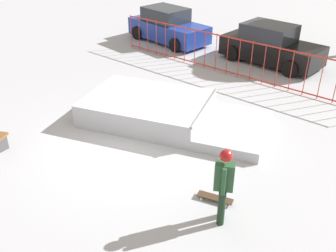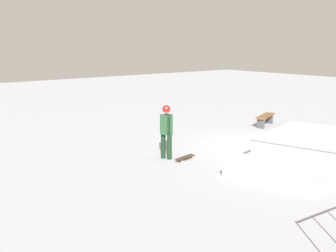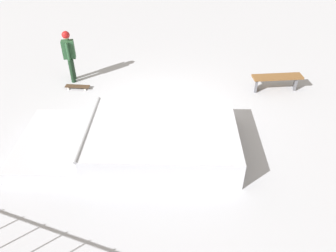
% 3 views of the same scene
% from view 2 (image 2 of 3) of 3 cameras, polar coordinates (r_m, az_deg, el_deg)
% --- Properties ---
extents(ground_plane, '(60.00, 60.00, 0.00)m').
position_cam_2_polar(ground_plane, '(14.18, 14.15, -3.27)').
color(ground_plane, '#A8AAB2').
extents(skate_ramp, '(5.88, 3.86, 0.74)m').
position_cam_2_polar(skate_ramp, '(13.35, 19.33, -3.12)').
color(skate_ramp, '#B0B3BB').
rests_on(skate_ramp, ground).
extents(skater, '(0.44, 0.41, 1.73)m').
position_cam_2_polar(skater, '(12.42, -0.24, -0.25)').
color(skater, black).
rests_on(skater, ground).
extents(skateboard, '(0.82, 0.37, 0.09)m').
position_cam_2_polar(skateboard, '(12.54, 2.49, -4.53)').
color(skateboard, '#3F2D1E').
rests_on(skateboard, ground).
extents(park_bench, '(1.64, 0.95, 0.48)m').
position_cam_2_polar(park_bench, '(18.09, 13.83, 1.14)').
color(park_bench, brown).
rests_on(park_bench, ground).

